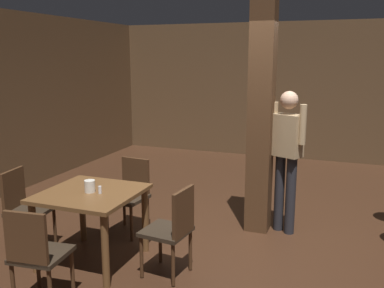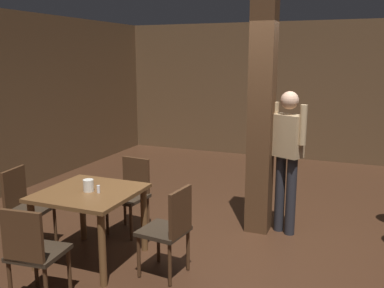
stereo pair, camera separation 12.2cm
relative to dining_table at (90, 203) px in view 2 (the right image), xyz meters
name	(u,v)px [view 2 (the right image)]	position (x,y,z in m)	size (l,w,h in m)	color
ground_plane	(252,245)	(1.48, 0.98, -0.63)	(10.80, 10.80, 0.00)	#382114
wall_back	(309,92)	(1.48, 5.48, 0.77)	(8.00, 0.10, 2.80)	brown
pillar	(261,118)	(1.43, 1.46, 0.77)	(0.28, 0.28, 2.80)	#4C301C
dining_table	(90,203)	(0.00, 0.00, 0.00)	(0.95, 0.95, 0.76)	brown
chair_west	(25,204)	(-0.87, 0.00, -0.13)	(0.47, 0.47, 0.89)	#2D2319
chair_east	(170,227)	(0.90, 0.01, -0.13)	(0.46, 0.46, 0.89)	#2D2319
chair_south	(33,250)	(0.04, -0.89, -0.13)	(0.46, 0.46, 0.89)	#2D2319
chair_north	(131,191)	(0.00, 0.83, -0.13)	(0.46, 0.46, 0.89)	#2D2319
napkin_cup	(88,185)	(0.00, -0.02, 0.19)	(0.11, 0.11, 0.12)	silver
salt_shaker	(98,189)	(0.13, -0.02, 0.17)	(0.03, 0.03, 0.08)	silver
standing_person	(287,152)	(1.75, 1.49, 0.37)	(0.46, 0.33, 1.72)	tan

